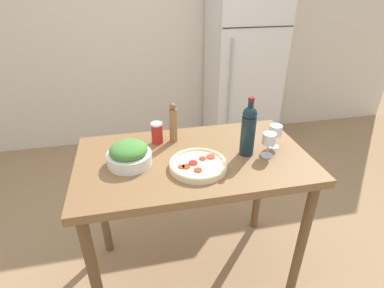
{
  "coord_description": "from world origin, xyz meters",
  "views": [
    {
      "loc": [
        -0.3,
        -1.36,
        1.77
      ],
      "look_at": [
        0.0,
        0.04,
        0.97
      ],
      "focal_mm": 28.0,
      "sensor_mm": 36.0,
      "label": 1
    }
  ],
  "objects_px": {
    "salad_bowl": "(129,154)",
    "homemade_pizza": "(197,165)",
    "wine_glass_near": "(269,140)",
    "salt_canister": "(157,133)",
    "pepper_mill": "(173,123)",
    "wine_glass_far": "(275,132)",
    "refrigerator": "(243,64)",
    "wine_bottle": "(248,130)"
  },
  "relations": [
    {
      "from": "refrigerator",
      "to": "salad_bowl",
      "type": "height_order",
      "value": "refrigerator"
    },
    {
      "from": "wine_glass_near",
      "to": "salt_canister",
      "type": "relative_size",
      "value": 1.07
    },
    {
      "from": "refrigerator",
      "to": "wine_glass_far",
      "type": "xyz_separation_m",
      "value": [
        -0.45,
        -1.69,
        0.06
      ]
    },
    {
      "from": "refrigerator",
      "to": "homemade_pizza",
      "type": "xyz_separation_m",
      "value": [
        -0.92,
        -1.81,
        -0.02
      ]
    },
    {
      "from": "wine_glass_near",
      "to": "pepper_mill",
      "type": "height_order",
      "value": "pepper_mill"
    },
    {
      "from": "homemade_pizza",
      "to": "salt_canister",
      "type": "bearing_deg",
      "value": 118.41
    },
    {
      "from": "wine_glass_near",
      "to": "pepper_mill",
      "type": "xyz_separation_m",
      "value": [
        -0.47,
        0.28,
        0.02
      ]
    },
    {
      "from": "wine_glass_near",
      "to": "pepper_mill",
      "type": "bearing_deg",
      "value": 149.54
    },
    {
      "from": "wine_bottle",
      "to": "wine_glass_near",
      "type": "distance_m",
      "value": 0.13
    },
    {
      "from": "wine_glass_near",
      "to": "salad_bowl",
      "type": "distance_m",
      "value": 0.74
    },
    {
      "from": "refrigerator",
      "to": "homemade_pizza",
      "type": "bearing_deg",
      "value": -117.08
    },
    {
      "from": "salad_bowl",
      "to": "wine_bottle",
      "type": "bearing_deg",
      "value": -2.83
    },
    {
      "from": "wine_bottle",
      "to": "refrigerator",
      "type": "bearing_deg",
      "value": 69.99
    },
    {
      "from": "homemade_pizza",
      "to": "salt_canister",
      "type": "xyz_separation_m",
      "value": [
        -0.17,
        0.31,
        0.04
      ]
    },
    {
      "from": "wine_bottle",
      "to": "salt_canister",
      "type": "relative_size",
      "value": 2.58
    },
    {
      "from": "refrigerator",
      "to": "wine_bottle",
      "type": "height_order",
      "value": "refrigerator"
    },
    {
      "from": "refrigerator",
      "to": "salad_bowl",
      "type": "relative_size",
      "value": 8.23
    },
    {
      "from": "refrigerator",
      "to": "wine_bottle",
      "type": "distance_m",
      "value": 1.84
    },
    {
      "from": "homemade_pizza",
      "to": "salt_canister",
      "type": "height_order",
      "value": "salt_canister"
    },
    {
      "from": "wine_bottle",
      "to": "wine_glass_near",
      "type": "height_order",
      "value": "wine_bottle"
    },
    {
      "from": "wine_bottle",
      "to": "salad_bowl",
      "type": "relative_size",
      "value": 1.43
    },
    {
      "from": "wine_glass_far",
      "to": "pepper_mill",
      "type": "distance_m",
      "value": 0.58
    },
    {
      "from": "wine_glass_near",
      "to": "wine_glass_far",
      "type": "xyz_separation_m",
      "value": [
        0.08,
        0.08,
        0.0
      ]
    },
    {
      "from": "wine_glass_far",
      "to": "salt_canister",
      "type": "relative_size",
      "value": 1.07
    },
    {
      "from": "wine_bottle",
      "to": "homemade_pizza",
      "type": "relative_size",
      "value": 1.1
    },
    {
      "from": "wine_glass_near",
      "to": "wine_glass_far",
      "type": "bearing_deg",
      "value": 47.22
    },
    {
      "from": "salad_bowl",
      "to": "homemade_pizza",
      "type": "xyz_separation_m",
      "value": [
        0.34,
        -0.11,
        -0.04
      ]
    },
    {
      "from": "salt_canister",
      "to": "wine_glass_near",
      "type": "bearing_deg",
      "value": -25.85
    },
    {
      "from": "wine_glass_near",
      "to": "salt_canister",
      "type": "height_order",
      "value": "wine_glass_near"
    },
    {
      "from": "salad_bowl",
      "to": "homemade_pizza",
      "type": "distance_m",
      "value": 0.36
    },
    {
      "from": "pepper_mill",
      "to": "salt_canister",
      "type": "relative_size",
      "value": 1.88
    },
    {
      "from": "wine_bottle",
      "to": "wine_glass_far",
      "type": "xyz_separation_m",
      "value": [
        0.18,
        0.04,
        -0.05
      ]
    },
    {
      "from": "refrigerator",
      "to": "wine_glass_far",
      "type": "distance_m",
      "value": 1.75
    },
    {
      "from": "wine_glass_far",
      "to": "homemade_pizza",
      "type": "relative_size",
      "value": 0.46
    },
    {
      "from": "wine_bottle",
      "to": "pepper_mill",
      "type": "height_order",
      "value": "wine_bottle"
    },
    {
      "from": "refrigerator",
      "to": "pepper_mill",
      "type": "xyz_separation_m",
      "value": [
        -1.0,
        -1.49,
        0.08
      ]
    },
    {
      "from": "refrigerator",
      "to": "salt_canister",
      "type": "xyz_separation_m",
      "value": [
        -1.09,
        -1.49,
        0.03
      ]
    },
    {
      "from": "wine_glass_far",
      "to": "salad_bowl",
      "type": "xyz_separation_m",
      "value": [
        -0.82,
        -0.01,
        -0.04
      ]
    },
    {
      "from": "pepper_mill",
      "to": "salad_bowl",
      "type": "xyz_separation_m",
      "value": [
        -0.26,
        -0.2,
        -0.06
      ]
    },
    {
      "from": "refrigerator",
      "to": "pepper_mill",
      "type": "relative_size",
      "value": 7.92
    },
    {
      "from": "wine_glass_far",
      "to": "salad_bowl",
      "type": "height_order",
      "value": "wine_glass_far"
    },
    {
      "from": "pepper_mill",
      "to": "salt_canister",
      "type": "distance_m",
      "value": 0.11
    }
  ]
}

